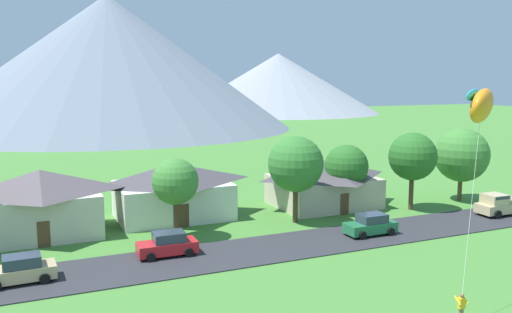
# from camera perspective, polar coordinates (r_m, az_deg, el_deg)

# --- Properties ---
(road_strip) EXTENTS (160.00, 6.18, 0.08)m
(road_strip) POSITION_cam_1_polar(r_m,az_deg,el_deg) (39.11, -0.98, -10.23)
(road_strip) COLOR #2D2D33
(road_strip) RESTS_ON ground
(mountain_far_east_ridge) EXTENTS (82.01, 82.01, 18.46)m
(mountain_far_east_ridge) POSITION_cam_1_polar(r_m,az_deg,el_deg) (156.12, -17.07, 6.73)
(mountain_far_east_ridge) COLOR #8E939E
(mountain_far_east_ridge) RESTS_ON ground
(mountain_west_ridge) EXTENTS (92.75, 92.75, 33.78)m
(mountain_west_ridge) POSITION_cam_1_polar(r_m,az_deg,el_deg) (142.27, -15.59, 9.76)
(mountain_west_ridge) COLOR slate
(mountain_west_ridge) RESTS_ON ground
(mountain_far_west_ridge) EXTENTS (76.04, 76.04, 22.37)m
(mountain_far_west_ridge) POSITION_cam_1_polar(r_m,az_deg,el_deg) (203.00, 2.41, 7.91)
(mountain_far_west_ridge) COLOR #8E939E
(mountain_far_west_ridge) RESTS_ON ground
(house_leftmost) EXTENTS (10.66, 7.52, 5.01)m
(house_leftmost) POSITION_cam_1_polar(r_m,az_deg,el_deg) (48.51, -8.97, -3.55)
(house_leftmost) COLOR silver
(house_leftmost) RESTS_ON ground
(house_right_center) EXTENTS (9.62, 6.98, 5.40)m
(house_right_center) POSITION_cam_1_polar(r_m,az_deg,el_deg) (45.66, -22.21, -4.56)
(house_right_center) COLOR beige
(house_right_center) RESTS_ON ground
(house_rightmost) EXTENTS (10.13, 8.37, 4.55)m
(house_rightmost) POSITION_cam_1_polar(r_m,az_deg,el_deg) (52.95, 7.27, -2.78)
(house_rightmost) COLOR beige
(house_rightmost) RESTS_ON ground
(tree_near_left) EXTENTS (5.52, 5.52, 7.54)m
(tree_near_left) POSITION_cam_1_polar(r_m,az_deg,el_deg) (58.32, 21.32, 0.14)
(tree_near_left) COLOR brown
(tree_near_left) RESTS_ON ground
(tree_center) EXTENTS (3.66, 3.66, 6.44)m
(tree_center) POSITION_cam_1_polar(r_m,az_deg,el_deg) (41.67, -8.71, -2.72)
(tree_center) COLOR #4C3823
(tree_center) RESTS_ON ground
(tree_right_of_center) EXTENTS (4.88, 4.88, 7.64)m
(tree_right_of_center) POSITION_cam_1_polar(r_m,az_deg,el_deg) (46.00, 4.31, -0.84)
(tree_right_of_center) COLOR #4C3823
(tree_right_of_center) RESTS_ON ground
(tree_near_right) EXTENTS (4.59, 4.59, 7.49)m
(tree_near_right) POSITION_cam_1_polar(r_m,az_deg,el_deg) (52.62, 16.56, -0.02)
(tree_near_right) COLOR #4C3823
(tree_near_right) RESTS_ON ground
(tree_far_right) EXTENTS (4.22, 4.22, 6.35)m
(tree_far_right) POSITION_cam_1_polar(r_m,az_deg,el_deg) (51.19, 9.73, -1.10)
(tree_far_right) COLOR brown
(tree_far_right) RESTS_ON ground
(parked_car_red_west_end) EXTENTS (4.24, 2.16, 1.68)m
(parked_car_red_west_end) POSITION_cam_1_polar(r_m,az_deg,el_deg) (38.50, -9.52, -9.35)
(parked_car_red_west_end) COLOR red
(parked_car_red_west_end) RESTS_ON road_strip
(parked_car_green_mid_west) EXTENTS (4.22, 2.11, 1.68)m
(parked_car_green_mid_west) POSITION_cam_1_polar(r_m,az_deg,el_deg) (43.89, 12.27, -7.22)
(parked_car_green_mid_west) COLOR #237042
(parked_car_green_mid_west) RESTS_ON road_strip
(parked_car_tan_mid_east) EXTENTS (4.27, 2.21, 1.68)m
(parked_car_tan_mid_east) POSITION_cam_1_polar(r_m,az_deg,el_deg) (36.23, -24.10, -11.12)
(parked_car_tan_mid_east) COLOR tan
(parked_car_tan_mid_east) RESTS_ON road_strip
(pickup_truck_sand_west_side) EXTENTS (5.27, 2.48, 1.99)m
(pickup_truck_sand_west_side) POSITION_cam_1_polar(r_m,az_deg,el_deg) (54.10, 25.04, -4.67)
(pickup_truck_sand_west_side) COLOR #C6B284
(pickup_truck_sand_west_side) RESTS_ON road_strip
(kite_flyer_with_kite) EXTENTS (5.99, 4.88, 12.09)m
(kite_flyer_with_kite) POSITION_cam_1_polar(r_m,az_deg,el_deg) (32.59, 23.08, 4.90)
(kite_flyer_with_kite) COLOR #70604C
(kite_flyer_with_kite) RESTS_ON ground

